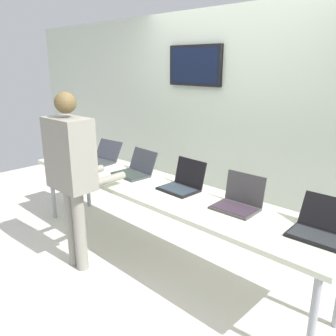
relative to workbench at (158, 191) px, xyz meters
name	(u,v)px	position (x,y,z in m)	size (l,w,h in m)	color
ground	(159,259)	(0.00, 0.00, -0.73)	(8.00, 8.00, 0.04)	silver
back_wall	(229,122)	(-0.01, 1.13, 0.52)	(8.00, 0.11, 2.44)	beige
workbench	(158,191)	(0.00, 0.00, 0.00)	(3.40, 0.70, 0.75)	beige
equipment_box	(74,145)	(-1.49, 0.02, 0.20)	(0.33, 0.33, 0.31)	slate
laptop_station_0	(102,157)	(-1.08, 0.14, 0.10)	(0.40, 0.40, 0.23)	#33363E
laptop_station_1	(135,169)	(-0.43, 0.09, 0.10)	(0.39, 0.36, 0.24)	#33363E
laptop_station_2	(183,183)	(0.21, 0.11, 0.11)	(0.35, 0.33, 0.26)	black
laptop_station_3	(239,201)	(0.81, 0.10, 0.11)	(0.35, 0.31, 0.26)	#3D393B
laptop_station_4	(321,228)	(1.46, 0.10, 0.10)	(0.37, 0.37, 0.23)	black
person	(72,167)	(-0.44, -0.62, 0.28)	(0.45, 0.59, 1.63)	gray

